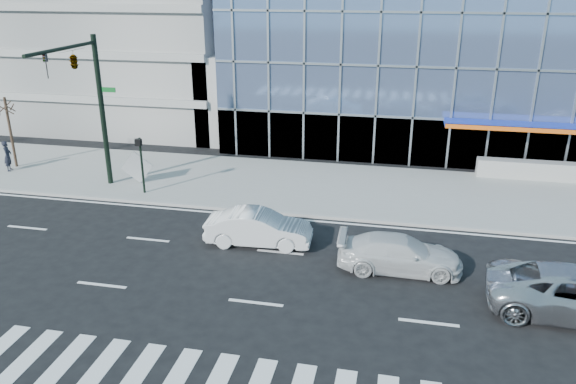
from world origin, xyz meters
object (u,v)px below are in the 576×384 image
white_sedan (259,228)px  pedestrian (8,156)px  tilted_panel (137,167)px  traffic_signal (83,78)px  white_suv (400,254)px  ped_signal_post (141,157)px  street_tree_near (6,107)px

white_sedan → pedestrian: bearing=66.5°
pedestrian → tilted_panel: size_ratio=1.38×
traffic_signal → white_suv: bearing=-17.7°
traffic_signal → white_sedan: bearing=-21.8°
traffic_signal → pedestrian: 8.85m
traffic_signal → ped_signal_post: 4.75m
white_suv → pedestrian: bearing=69.9°
white_suv → street_tree_near: bearing=68.3°
ped_signal_post → white_suv: size_ratio=0.62×
traffic_signal → white_suv: (15.91, -5.07, -5.46)m
white_sedan → pedestrian: size_ratio=2.55×
ped_signal_post → white_suv: bearing=-22.1°
white_suv → white_sedan: (-6.00, 1.11, 0.05)m
white_suv → tilted_panel: bearing=62.2°
street_tree_near → pedestrian: bearing=-81.2°
white_suv → tilted_panel: (-14.41, 6.85, 0.36)m
ped_signal_post → white_sedan: 8.70m
white_suv → white_sedan: size_ratio=1.06×
white_suv → pedestrian: 23.92m
white_sedan → tilted_panel: (-8.41, 5.73, 0.31)m
white_sedan → tilted_panel: bearing=52.3°
traffic_signal → ped_signal_post: traffic_signal is taller
ped_signal_post → street_tree_near: (-9.50, 2.56, 1.64)m
traffic_signal → white_suv: traffic_signal is taller
white_suv → white_sedan: 6.10m
ped_signal_post → tilted_panel: bearing=125.5°
ped_signal_post → white_sedan: bearing=-30.3°
street_tree_near → pedestrian: 2.84m
street_tree_near → pedestrian: (0.12, -0.76, -2.73)m
pedestrian → ped_signal_post: bearing=-122.7°
white_sedan → tilted_panel: size_ratio=3.51×
street_tree_near → white_suv: 24.46m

